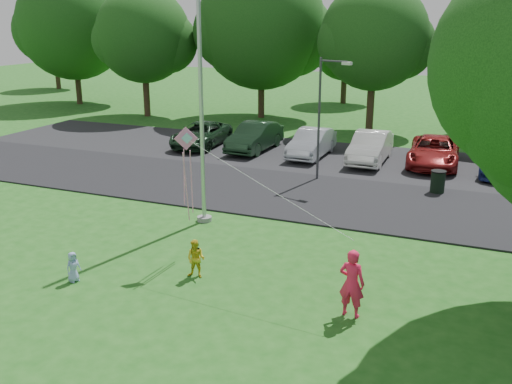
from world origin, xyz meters
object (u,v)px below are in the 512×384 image
at_px(trash_can, 438,182).
at_px(kite, 189,155).
at_px(woman, 352,283).
at_px(flagpole, 201,99).
at_px(child_blue, 73,267).
at_px(street_lamp, 324,108).
at_px(child_yellow, 196,259).

relative_size(trash_can, kite, 0.17).
bearing_deg(woman, kite, -11.43).
bearing_deg(trash_can, flagpole, -137.94).
bearing_deg(child_blue, woman, -64.84).
bearing_deg(woman, flagpole, -30.90).
relative_size(flagpole, trash_can, 10.73).
height_order(street_lamp, woman, street_lamp).
xyz_separation_m(flagpole, kite, (1.16, -2.98, -1.08)).
distance_m(trash_can, woman, 10.84).
height_order(woman, kite, kite).
bearing_deg(kite, street_lamp, 53.01).
bearing_deg(child_blue, child_yellow, -45.84).
bearing_deg(trash_can, street_lamp, 179.36).
xyz_separation_m(flagpole, woman, (6.15, -4.45, -3.33)).
relative_size(trash_can, child_yellow, 0.88).
relative_size(street_lamp, child_blue, 6.22).
xyz_separation_m(flagpole, street_lamp, (2.27, 6.40, -1.08)).
relative_size(flagpole, street_lamp, 1.95).
xyz_separation_m(trash_can, child_blue, (-8.06, -11.82, -0.06)).
relative_size(child_yellow, child_blue, 1.28).
bearing_deg(child_blue, trash_can, -17.25).
relative_size(trash_can, child_blue, 1.13).
distance_m(woman, child_blue, 7.26).
relative_size(street_lamp, woman, 3.08).
distance_m(trash_can, kite, 11.33).
relative_size(trash_can, woman, 0.56).
bearing_deg(child_yellow, child_blue, -157.78).
distance_m(child_yellow, kite, 2.84).
distance_m(child_blue, kite, 4.26).
xyz_separation_m(woman, child_yellow, (-4.31, 0.44, -0.30)).
bearing_deg(flagpole, kite, -68.68).
relative_size(child_blue, kite, 0.15).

